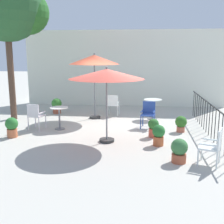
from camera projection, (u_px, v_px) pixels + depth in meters
ground_plane at (113, 131)px, 9.39m from camera, size 60.00×60.00×0.00m
villa_facade at (124, 68)px, 13.70m from camera, size 9.71×0.30×3.65m
terrace_railing at (209, 113)px, 8.91m from camera, size 0.03×5.78×1.01m
shade_tree at (7, 4)px, 10.23m from camera, size 2.86×2.72×5.68m
patio_umbrella_0 at (107, 75)px, 7.84m from camera, size 2.14×2.14×2.18m
patio_umbrella_1 at (94, 60)px, 10.77m from camera, size 1.96×1.96×2.56m
cafe_table_0 at (59, 114)px, 9.48m from camera, size 0.62×0.62×0.77m
cafe_table_1 at (153, 105)px, 11.00m from camera, size 0.70×0.70×0.78m
patio_chair_0 at (148, 113)px, 9.72m from camera, size 0.53×0.52×0.91m
patio_chair_1 at (35, 114)px, 9.41m from camera, size 0.53×0.54×0.90m
patio_chair_2 at (113, 103)px, 11.62m from camera, size 0.49×0.51×0.87m
patio_chair_3 at (214, 144)px, 6.40m from camera, size 0.59×0.62×0.88m
potted_plant_0 at (153, 127)px, 8.64m from camera, size 0.34×0.34×0.58m
potted_plant_1 at (57, 105)px, 12.04m from camera, size 0.44×0.44×0.66m
potted_plant_2 at (181, 123)px, 9.21m from camera, size 0.38×0.38×0.54m
potted_plant_3 at (12, 127)px, 8.62m from camera, size 0.39×0.39×0.62m
potted_plant_4 at (159, 134)px, 7.84m from camera, size 0.36×0.36×0.59m
potted_plant_5 at (179, 150)px, 6.62m from camera, size 0.40×0.40×0.58m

